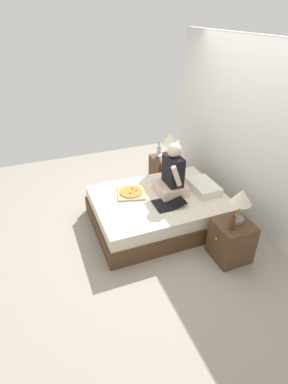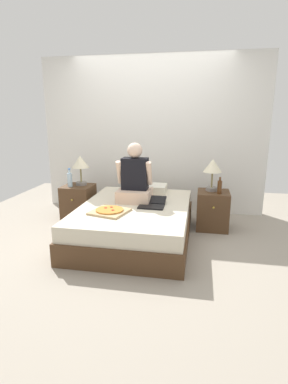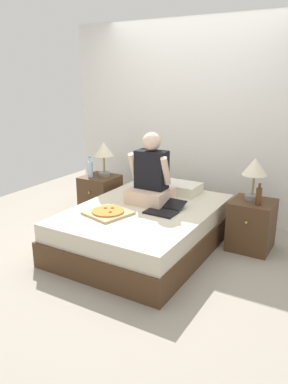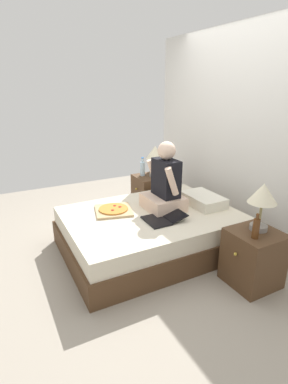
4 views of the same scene
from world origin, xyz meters
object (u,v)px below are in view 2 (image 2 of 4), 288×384
water_bottle (70,179)px  lamp_on_right_nightstand (213,168)px  nightstand_left (79,203)px  pizza_box (110,211)px  beer_bottle (220,187)px  person_seated (135,180)px  laptop (152,204)px  nightstand_right (213,210)px  bed (135,222)px  lamp_on_left_nightstand (80,164)px

water_bottle → lamp_on_right_nightstand: 2.08m
nightstand_left → pizza_box: 1.21m
beer_bottle → person_seated: size_ratio=0.29×
lamp_on_right_nightstand → beer_bottle: (0.10, -0.15, -0.23)m
laptop → lamp_on_right_nightstand: bearing=37.9°
laptop → nightstand_left: bearing=156.6°
pizza_box → laptop: bearing=38.9°
nightstand_right → beer_bottle: 0.39m
pizza_box → nightstand_left: bearing=130.8°
water_bottle → lamp_on_right_nightstand: size_ratio=0.61×
nightstand_left → pizza_box: nightstand_left is taller
bed → lamp_on_right_nightstand: lamp_on_right_nightstand is taller
beer_bottle → person_seated: 1.15m
nightstand_right → laptop: bearing=-145.6°
bed → nightstand_left: size_ratio=3.56×
lamp_on_right_nightstand → bed: bearing=-148.5°
person_seated → bed: bearing=-78.3°
lamp_on_right_nightstand → beer_bottle: lamp_on_right_nightstand is taller
lamp_on_right_nightstand → pizza_box: bearing=-141.7°
nightstand_left → lamp_on_right_nightstand: size_ratio=1.20×
laptop → pizza_box: 0.59m
beer_bottle → pizza_box: 1.54m
nightstand_left → water_bottle: water_bottle is taller
nightstand_right → laptop: size_ratio=1.29×
laptop → pizza_box: laptop is taller
person_seated → laptop: size_ratio=1.86×
nightstand_left → nightstand_right: (2.02, 0.00, 0.00)m
lamp_on_left_nightstand → person_seated: 1.02m
beer_bottle → laptop: beer_bottle is taller
nightstand_right → laptop: nightstand_right is taller
lamp_on_right_nightstand → person_seated: (-1.02, -0.40, -0.13)m
person_seated → beer_bottle: bearing=12.4°
pizza_box → lamp_on_right_nightstand: bearing=38.3°
lamp_on_left_nightstand → person_seated: person_seated is taller
lamp_on_right_nightstand → person_seated: bearing=-158.8°
bed → laptop: (0.23, 0.01, 0.25)m
laptop → water_bottle: bearing=161.3°
person_seated → laptop: bearing=-35.2°
bed → water_bottle: (-1.09, 0.46, 0.43)m
bed → lamp_on_right_nightstand: (0.98, 0.60, 0.64)m
person_seated → pizza_box: (-0.19, -0.56, -0.27)m
person_seated → pizza_box: 0.65m
nightstand_right → lamp_on_right_nightstand: (-0.03, 0.05, 0.60)m
bed → nightstand_right: (1.01, 0.55, 0.05)m
nightstand_right → person_seated: (-1.05, -0.35, 0.47)m
nightstand_left → nightstand_right: size_ratio=1.00×
laptop → beer_bottle: bearing=27.0°
nightstand_left → lamp_on_right_nightstand: 2.08m
lamp_on_left_nightstand → lamp_on_right_nightstand: 1.95m
laptop → nightstand_right: bearing=34.4°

